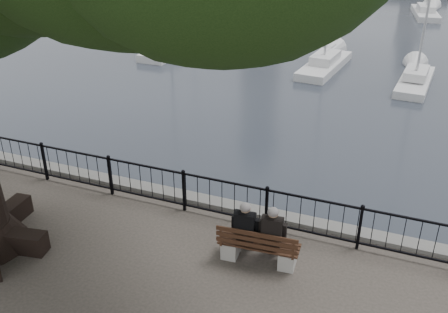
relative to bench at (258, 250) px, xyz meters
The scene contains 10 objects.
harbor 2.22m from the bench, 125.69° to the left, with size 260.00×260.00×1.20m.
railing 1.71m from the bench, 135.61° to the left, with size 22.06×0.06×1.00m.
bench is the anchor object (origin of this frame).
person_left 0.44m from the bench, 165.65° to the left, with size 0.41×0.69×1.36m.
person_right 0.43m from the bench, 23.47° to the left, with size 0.41×0.69×1.36m.
sailboat_a 20.41m from the bench, 121.86° to the left, with size 1.65×5.50×9.87m.
sailboat_b 17.27m from the bench, 96.89° to the left, with size 1.95×5.31×11.24m.
sailboat_c 16.28m from the bench, 81.73° to the left, with size 1.62×4.72×8.44m.
sailboat_e 34.85m from the bench, 117.01° to the left, with size 2.73×5.76×13.37m.
sailboat_f 33.80m from the bench, 86.29° to the left, with size 2.37×5.72×11.22m.
Camera 1 is at (3.56, -6.41, 6.41)m, focal length 40.00 mm.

